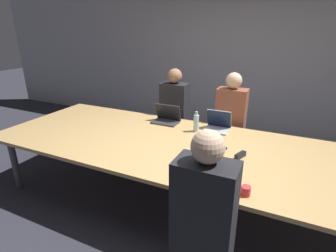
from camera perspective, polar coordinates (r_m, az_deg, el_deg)
ground_plane at (r=3.29m, az=4.24°, el=-16.32°), size 24.00×24.00×0.00m
curtain_wall at (r=5.16m, az=15.41°, el=13.53°), size 12.00×0.06×2.80m
conference_table at (r=2.92m, az=4.60°, el=-5.06°), size 4.63×1.60×0.75m
laptop_far_center at (r=3.37m, az=10.79°, el=0.37°), size 0.31×0.26×0.25m
person_far_center at (r=3.80m, az=13.34°, el=0.33°), size 0.40×0.24×1.42m
bottle_far_center at (r=3.26m, az=6.15°, el=0.68°), size 0.07×0.07×0.26m
laptop_far_midleft at (r=3.59m, az=-0.29°, el=1.94°), size 0.36×0.24×0.24m
person_far_midleft at (r=4.04m, az=1.40°, el=2.14°), size 0.40×0.24×1.42m
laptop_near_midright at (r=2.19m, az=9.91°, el=-11.33°), size 0.31×0.25×0.25m
person_near_midright at (r=1.92m, az=7.60°, el=-21.58°), size 0.40×0.24×1.41m
cup_near_midright at (r=2.16m, az=16.56°, el=-13.39°), size 0.08×0.08×0.08m
stapler at (r=2.73m, az=15.47°, el=-6.15°), size 0.09×0.16×0.05m
notebook at (r=2.86m, az=10.44°, el=-4.75°), size 0.22×0.20×0.02m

